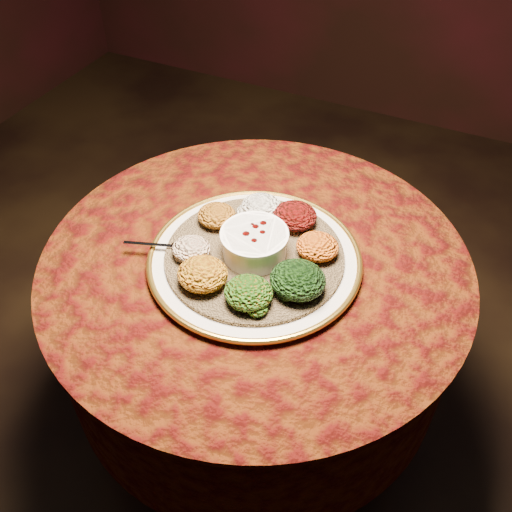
% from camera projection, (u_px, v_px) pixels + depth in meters
% --- Properties ---
extents(table, '(0.96, 0.96, 0.73)m').
position_uv_depth(table, '(255.00, 311.00, 1.39)').
color(table, black).
rests_on(table, ground).
extents(platter, '(0.47, 0.47, 0.02)m').
position_uv_depth(platter, '(254.00, 259.00, 1.25)').
color(platter, beige).
rests_on(platter, table).
extents(injera, '(0.49, 0.49, 0.01)m').
position_uv_depth(injera, '(254.00, 256.00, 1.24)').
color(injera, olive).
rests_on(injera, platter).
extents(stew_bowl, '(0.15, 0.15, 0.06)m').
position_uv_depth(stew_bowl, '(254.00, 242.00, 1.21)').
color(stew_bowl, white).
rests_on(stew_bowl, injera).
extents(spoon, '(0.14, 0.06, 0.01)m').
position_uv_depth(spoon, '(175.00, 246.00, 1.24)').
color(spoon, silver).
rests_on(spoon, injera).
extents(portion_ayib, '(0.09, 0.09, 0.05)m').
position_uv_depth(portion_ayib, '(261.00, 207.00, 1.31)').
color(portion_ayib, white).
rests_on(portion_ayib, injera).
extents(portion_kitfo, '(0.10, 0.10, 0.05)m').
position_uv_depth(portion_kitfo, '(295.00, 216.00, 1.29)').
color(portion_kitfo, black).
rests_on(portion_kitfo, injera).
extents(portion_tikil, '(0.09, 0.09, 0.04)m').
position_uv_depth(portion_tikil, '(317.00, 246.00, 1.22)').
color(portion_tikil, '#B9760F').
rests_on(portion_tikil, injera).
extents(portion_gomen, '(0.11, 0.11, 0.06)m').
position_uv_depth(portion_gomen, '(298.00, 280.00, 1.14)').
color(portion_gomen, black).
rests_on(portion_gomen, injera).
extents(portion_mixveg, '(0.10, 0.09, 0.05)m').
position_uv_depth(portion_mixveg, '(249.00, 293.00, 1.12)').
color(portion_mixveg, '#A73D0A').
rests_on(portion_mixveg, injera).
extents(portion_kik, '(0.11, 0.10, 0.05)m').
position_uv_depth(portion_kik, '(203.00, 274.00, 1.16)').
color(portion_kik, '#B0750F').
rests_on(portion_kik, injera).
extents(portion_timatim, '(0.08, 0.08, 0.04)m').
position_uv_depth(portion_timatim, '(191.00, 249.00, 1.22)').
color(portion_timatim, maroon).
rests_on(portion_timatim, injera).
extents(portion_shiro, '(0.09, 0.08, 0.04)m').
position_uv_depth(portion_shiro, '(217.00, 215.00, 1.29)').
color(portion_shiro, '#904E11').
rests_on(portion_shiro, injera).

